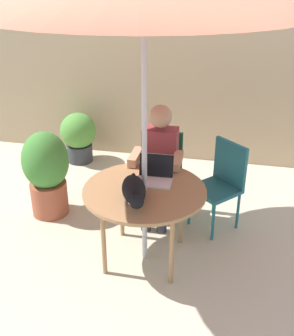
# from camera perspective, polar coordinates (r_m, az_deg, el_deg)

# --- Properties ---
(ground_plane) EXTENTS (14.00, 14.00, 0.00)m
(ground_plane) POSITION_cam_1_polar(r_m,az_deg,el_deg) (3.99, -0.31, -11.78)
(ground_plane) COLOR beige
(fence_back) EXTENTS (5.66, 0.08, 1.84)m
(fence_back) POSITION_cam_1_polar(r_m,az_deg,el_deg) (5.54, 4.69, 10.23)
(fence_back) COLOR tan
(fence_back) RESTS_ON ground
(patio_table) EXTENTS (1.05, 1.05, 0.71)m
(patio_table) POSITION_cam_1_polar(r_m,az_deg,el_deg) (3.62, -0.33, -3.62)
(patio_table) COLOR #9E754C
(patio_table) RESTS_ON ground
(chair_occupied) EXTENTS (0.40, 0.40, 0.88)m
(chair_occupied) POSITION_cam_1_polar(r_m,az_deg,el_deg) (4.38, 1.94, 0.01)
(chair_occupied) COLOR #194C2D
(chair_occupied) RESTS_ON ground
(chair_empty) EXTENTS (0.56, 0.56, 0.88)m
(chair_empty) POSITION_cam_1_polar(r_m,az_deg,el_deg) (4.23, 10.03, -1.45)
(chair_empty) COLOR #1E606B
(chair_empty) RESTS_ON ground
(person_seated) EXTENTS (0.48, 0.48, 1.22)m
(person_seated) POSITION_cam_1_polar(r_m,az_deg,el_deg) (4.17, 1.59, 1.15)
(person_seated) COLOR maroon
(person_seated) RESTS_ON ground
(laptop) EXTENTS (0.31, 0.26, 0.21)m
(laptop) POSITION_cam_1_polar(r_m,az_deg,el_deg) (3.71, 1.13, -0.71)
(laptop) COLOR silver
(laptop) RESTS_ON patio_table
(cat) EXTENTS (0.31, 0.64, 0.17)m
(cat) POSITION_cam_1_polar(r_m,az_deg,el_deg) (3.39, -1.74, -3.12)
(cat) COLOR black
(cat) RESTS_ON patio_table
(potted_plant_near_fence) EXTENTS (0.47, 0.47, 0.66)m
(potted_plant_near_fence) POSITION_cam_1_polar(r_m,az_deg,el_deg) (5.66, -9.16, 4.36)
(potted_plant_near_fence) COLOR #33383D
(potted_plant_near_fence) RESTS_ON ground
(potted_plant_by_chair) EXTENTS (0.48, 0.48, 0.92)m
(potted_plant_by_chair) POSITION_cam_1_polar(r_m,az_deg,el_deg) (4.48, -13.34, -0.40)
(potted_plant_by_chair) COLOR #9E5138
(potted_plant_by_chair) RESTS_ON ground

